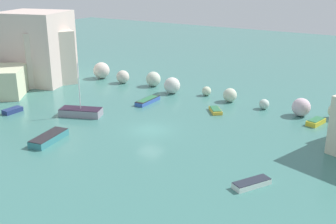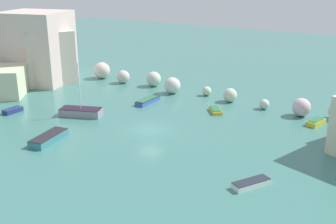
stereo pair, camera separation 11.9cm
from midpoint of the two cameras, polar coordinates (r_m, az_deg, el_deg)
cove_water at (r=43.66m, az=-2.51°, el=-2.51°), size 160.00×160.00×0.00m
cliff_headland_left at (r=65.97m, az=-18.73°, el=7.45°), size 16.35×20.76×10.36m
rock_breakwater at (r=55.81m, az=3.23°, el=3.42°), size 41.07×3.88×2.50m
moored_boat_0 at (r=33.31m, az=11.35°, el=-9.61°), size 2.47×3.26×0.51m
moored_boat_1 at (r=47.96m, az=19.62°, el=-1.27°), size 1.70×2.67×0.60m
moored_boat_2 at (r=52.22m, az=-20.69°, el=0.20°), size 1.09×2.30×0.53m
moored_boat_3 at (r=48.79m, az=-11.98°, el=0.02°), size 5.11×3.48×6.25m
moored_boat_4 at (r=49.38m, az=6.49°, el=0.24°), size 2.44×2.64×0.46m
moored_boat_5 at (r=42.37m, az=-16.15°, el=-3.46°), size 2.36×4.65×0.71m
moored_boat_6 at (r=52.56m, az=-2.88°, el=1.58°), size 1.20×4.06×0.54m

